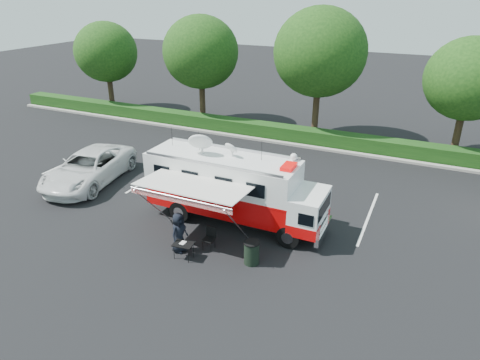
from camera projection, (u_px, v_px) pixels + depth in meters
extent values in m
plane|color=black|center=(235.00, 222.00, 19.71)|extent=(120.00, 120.00, 0.00)
cube|color=#9E998E|center=(366.00, 155.00, 27.24)|extent=(60.00, 0.35, 0.15)
cube|color=black|center=(369.00, 145.00, 27.81)|extent=(60.00, 1.20, 1.00)
cylinder|color=black|center=(110.00, 88.00, 36.51)|extent=(0.44, 0.44, 4.00)
ellipsoid|color=#14380F|center=(106.00, 52.00, 35.29)|extent=(5.12, 5.12, 4.86)
cylinder|color=black|center=(202.00, 96.00, 32.99)|extent=(0.44, 0.44, 4.40)
ellipsoid|color=#14380F|center=(201.00, 52.00, 31.64)|extent=(5.63, 5.63, 5.35)
cylinder|color=black|center=(316.00, 106.00, 29.46)|extent=(0.44, 0.44, 4.80)
ellipsoid|color=#14380F|center=(320.00, 52.00, 28.00)|extent=(6.14, 6.14, 5.84)
cylinder|color=black|center=(459.00, 128.00, 26.19)|extent=(0.44, 0.44, 4.00)
ellipsoid|color=#14380F|center=(469.00, 79.00, 24.96)|extent=(5.12, 5.12, 4.86)
cube|color=silver|center=(77.00, 158.00, 26.97)|extent=(0.12, 5.50, 0.01)
cube|color=silver|center=(156.00, 174.00, 24.68)|extent=(0.12, 5.50, 0.01)
cube|color=silver|center=(251.00, 193.00, 22.38)|extent=(0.12, 5.50, 0.01)
cube|color=silver|center=(368.00, 217.00, 20.09)|extent=(0.12, 5.50, 0.01)
cube|color=black|center=(235.00, 212.00, 19.51)|extent=(7.75, 1.26, 0.27)
cylinder|color=black|center=(288.00, 237.00, 17.59)|extent=(0.99, 0.29, 0.99)
cylinder|color=black|center=(303.00, 215.00, 19.22)|extent=(0.99, 0.29, 0.99)
cylinder|color=black|center=(180.00, 211.00, 19.58)|extent=(0.99, 0.29, 0.99)
cylinder|color=black|center=(201.00, 194.00, 21.22)|extent=(0.99, 0.29, 0.99)
cube|color=silver|center=(324.00, 231.00, 17.92)|extent=(0.18, 2.25, 0.36)
cube|color=white|center=(309.00, 210.00, 17.83)|extent=(1.26, 2.25, 1.53)
cube|color=#C60708|center=(308.00, 221.00, 18.05)|extent=(1.28, 2.27, 0.50)
cube|color=black|center=(324.00, 207.00, 17.49)|extent=(0.11, 1.95, 0.63)
cube|color=#C60708|center=(223.00, 196.00, 19.47)|extent=(6.85, 2.25, 1.08)
cube|color=#C60708|center=(223.00, 186.00, 19.25)|extent=(6.87, 2.27, 0.09)
cube|color=white|center=(222.00, 172.00, 18.97)|extent=(6.85, 2.25, 1.26)
cube|color=silver|center=(222.00, 158.00, 18.69)|extent=(6.85, 2.25, 0.07)
cube|color=#CC0505|center=(289.00, 166.00, 17.47)|extent=(0.50, 0.86, 0.14)
sphere|color=white|center=(294.00, 157.00, 18.21)|extent=(0.31, 0.31, 0.31)
ellipsoid|color=silver|center=(200.00, 142.00, 18.69)|extent=(1.08, 1.08, 0.32)
ellipsoid|color=silver|center=(231.00, 148.00, 18.51)|extent=(0.63, 0.63, 0.18)
cylinder|color=black|center=(172.00, 137.00, 19.87)|extent=(0.02, 0.02, 0.90)
cylinder|color=black|center=(199.00, 141.00, 19.32)|extent=(0.02, 0.02, 0.90)
cylinder|color=black|center=(262.00, 151.00, 18.15)|extent=(0.02, 0.02, 0.90)
cube|color=silver|center=(193.00, 186.00, 17.12)|extent=(4.50, 2.16, 0.19)
cube|color=red|center=(179.00, 200.00, 16.31)|extent=(4.50, 0.04, 0.25)
cylinder|color=#B2B2B7|center=(179.00, 198.00, 16.25)|extent=(4.50, 0.07, 0.07)
cylinder|color=#B2B2B7|center=(154.00, 206.00, 18.37)|extent=(0.05, 2.35, 2.60)
cylinder|color=#B2B2B7|center=(238.00, 226.00, 16.84)|extent=(0.05, 2.35, 2.60)
imported|color=silver|center=(91.00, 182.00, 23.68)|extent=(3.82, 6.60, 1.73)
imported|color=black|center=(180.00, 250.00, 17.55)|extent=(0.63, 0.89, 1.72)
cube|color=black|center=(183.00, 244.00, 16.80)|extent=(0.85, 0.65, 0.04)
cylinder|color=black|center=(174.00, 252.00, 16.89)|extent=(0.02, 0.02, 0.65)
cylinder|color=black|center=(179.00, 247.00, 17.23)|extent=(0.02, 0.02, 0.65)
cylinder|color=black|center=(188.00, 256.00, 16.64)|extent=(0.02, 0.02, 0.65)
cylinder|color=black|center=(193.00, 250.00, 16.98)|extent=(0.02, 0.02, 0.65)
cube|color=silver|center=(183.00, 243.00, 16.85)|extent=(0.20, 0.28, 0.01)
cube|color=black|center=(209.00, 240.00, 17.46)|extent=(0.46, 0.46, 0.04)
cube|color=black|center=(211.00, 232.00, 17.55)|extent=(0.46, 0.04, 0.51)
cylinder|color=black|center=(203.00, 245.00, 17.48)|extent=(0.02, 0.02, 0.46)
cylinder|color=black|center=(207.00, 241.00, 17.78)|extent=(0.02, 0.02, 0.46)
cylinder|color=black|center=(211.00, 248.00, 17.34)|extent=(0.02, 0.02, 0.46)
cylinder|color=black|center=(215.00, 243.00, 17.64)|extent=(0.02, 0.02, 0.46)
cylinder|color=black|center=(252.00, 253.00, 16.58)|extent=(0.60, 0.60, 0.92)
cylinder|color=black|center=(252.00, 242.00, 16.38)|extent=(0.65, 0.65, 0.04)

